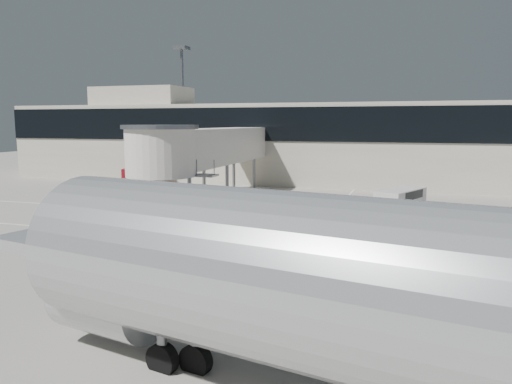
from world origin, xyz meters
TOP-DOWN VIEW (x-y plane):
  - ground at (0.00, 0.00)m, footprint 140.00×140.00m
  - lane_markings at (-0.67, 9.33)m, footprint 40.00×30.00m
  - terminal at (-0.35, 29.94)m, footprint 64.00×12.11m
  - jet_bridge at (-3.97, 12.26)m, footprint 5.70×20.40m
  - baggage_tug at (1.49, 3.97)m, footprint 2.80×2.42m
  - suitcase_cart at (6.04, 4.86)m, footprint 4.19×1.96m
  - box_cart_near at (-0.09, -0.26)m, footprint 3.38×2.09m
  - box_cart_far at (-5.76, 1.16)m, footprint 4.06×2.50m
  - ground_worker at (-1.97, -2.52)m, footprint 0.80×0.61m
  - minivan at (10.45, 13.13)m, footprint 3.42×4.75m
  - belt_loader at (-15.02, 22.48)m, footprint 4.42×2.73m
  - aircraft at (10.79, -12.19)m, footprint 19.30×6.83m

SIDE VIEW (x-z plane):
  - ground at x=0.00m, z-range 0.00..0.00m
  - lane_markings at x=-0.67m, z-range 0.00..0.02m
  - box_cart_near at x=-0.09m, z-range -0.17..1.14m
  - box_cart_far at x=-5.76m, z-range -0.21..1.35m
  - suitcase_cart at x=6.04m, z-range -0.23..1.39m
  - baggage_tug at x=1.49m, z-range -0.23..1.43m
  - belt_loader at x=-15.02m, z-range -0.24..1.77m
  - ground_worker at x=-1.97m, z-range 0.00..1.98m
  - minivan at x=10.45m, z-range 0.17..1.84m
  - aircraft at x=10.79m, z-range 0.33..5.20m
  - terminal at x=-0.35m, z-range -3.49..11.71m
  - jet_bridge at x=-3.97m, z-range 1.27..7.30m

